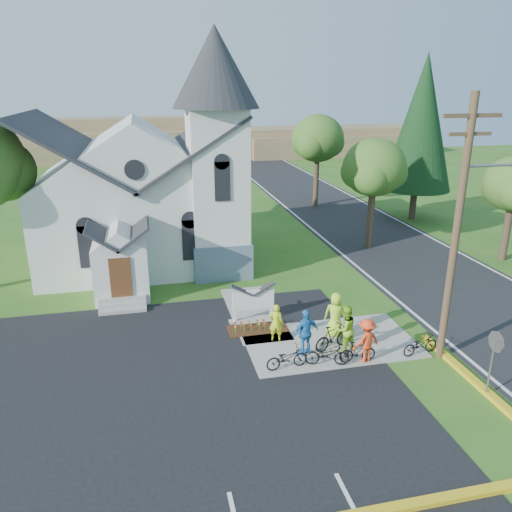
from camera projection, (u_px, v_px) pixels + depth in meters
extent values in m
plane|color=#295F1B|center=(300.00, 353.00, 19.97)|extent=(120.00, 120.00, 0.00)
cube|color=black|center=(118.00, 406.00, 16.66)|extent=(20.00, 16.00, 0.02)
cube|color=black|center=(370.00, 233.00, 35.88)|extent=(8.00, 90.00, 0.02)
cube|color=gray|center=(330.00, 342.00, 20.74)|extent=(7.00, 4.00, 0.05)
cube|color=silver|center=(140.00, 219.00, 29.87)|extent=(11.00, 9.00, 5.00)
cube|color=slate|center=(220.00, 255.00, 28.22)|extent=(3.20, 3.20, 2.00)
cube|color=silver|center=(218.00, 195.00, 27.08)|extent=(3.00, 3.00, 9.00)
cone|color=#25262A|center=(215.00, 67.00, 24.94)|extent=(4.50, 4.50, 4.00)
cube|color=silver|center=(122.00, 271.00, 24.77)|extent=(2.60, 2.40, 2.80)
cube|color=#563118|center=(121.00, 278.00, 23.61)|extent=(1.00, 0.10, 2.00)
cube|color=gray|center=(253.00, 320.00, 22.65)|extent=(2.20, 0.40, 0.10)
cube|color=white|center=(235.00, 312.00, 22.31)|extent=(0.12, 0.12, 1.00)
cube|color=white|center=(271.00, 308.00, 22.67)|extent=(0.12, 0.12, 1.00)
cube|color=white|center=(253.00, 300.00, 22.32)|extent=(1.90, 0.14, 0.90)
cube|color=#361C0E|center=(258.00, 329.00, 21.83)|extent=(2.60, 1.10, 0.07)
cylinder|color=#433221|center=(456.00, 236.00, 18.06)|extent=(0.28, 0.28, 10.00)
cube|color=#433221|center=(472.00, 116.00, 16.68)|extent=(2.20, 0.14, 0.14)
cube|color=#433221|center=(470.00, 134.00, 16.88)|extent=(1.60, 0.12, 0.12)
cylinder|color=gray|center=(493.00, 165.00, 17.47)|extent=(2.20, 0.10, 0.10)
cylinder|color=gray|center=(490.00, 368.00, 16.87)|extent=(0.07, 0.07, 2.20)
cylinder|color=#B21414|center=(496.00, 342.00, 16.55)|extent=(0.04, 0.76, 0.76)
cylinder|color=#35271C|center=(370.00, 218.00, 32.14)|extent=(0.44, 0.44, 4.05)
ellipsoid|color=#355C1F|center=(374.00, 167.00, 31.08)|extent=(4.00, 4.00, 3.60)
cylinder|color=#35271C|center=(316.00, 180.00, 43.22)|extent=(0.44, 0.44, 4.50)
ellipsoid|color=#355C1F|center=(318.00, 138.00, 42.05)|extent=(4.40, 4.40, 3.96)
cylinder|color=#35271C|center=(507.00, 231.00, 29.99)|extent=(0.44, 0.44, 3.60)
cylinder|color=#35271C|center=(413.00, 204.00, 39.30)|extent=(0.50, 0.50, 2.40)
cone|color=black|center=(422.00, 123.00, 37.26)|extent=(5.20, 5.20, 10.00)
cube|color=brown|center=(223.00, 143.00, 72.16)|extent=(60.00, 8.00, 4.00)
cube|color=brown|center=(109.00, 139.00, 70.39)|extent=(30.00, 6.00, 5.60)
cube|color=brown|center=(332.00, 145.00, 73.82)|extent=(25.00, 6.00, 3.00)
imported|color=#C1D619|center=(276.00, 322.00, 20.63)|extent=(0.68, 0.54, 1.62)
imported|color=black|center=(287.00, 358.00, 18.69)|extent=(1.69, 0.74, 0.86)
imported|color=#90D227|center=(345.00, 329.00, 19.72)|extent=(1.14, 1.01, 1.96)
imported|color=black|center=(333.00, 337.00, 20.02)|extent=(1.84, 1.05, 1.07)
imported|color=#277EC7|center=(306.00, 332.00, 19.48)|extent=(1.21, 0.74, 1.92)
imported|color=black|center=(327.00, 354.00, 18.91)|extent=(1.78, 0.99, 0.89)
imported|color=#F0411A|center=(366.00, 340.00, 19.03)|extent=(1.26, 0.90, 1.77)
imported|color=black|center=(358.00, 352.00, 19.11)|extent=(1.48, 0.48, 0.88)
imported|color=#AEE22A|center=(336.00, 315.00, 20.93)|extent=(1.13, 0.97, 1.96)
imported|color=black|center=(420.00, 345.00, 19.67)|extent=(1.66, 0.81, 0.84)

